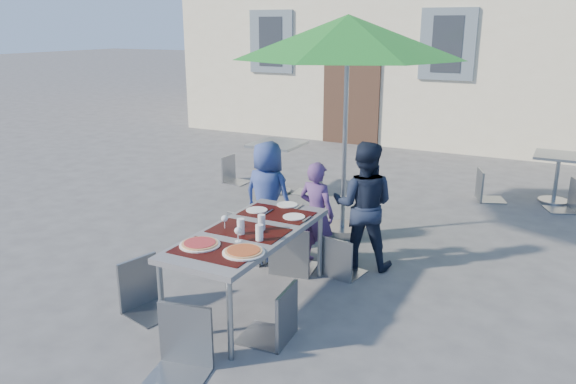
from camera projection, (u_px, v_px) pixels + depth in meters
The scene contains 22 objects.
ground at pixel (263, 303), 5.41m from camera, with size 90.00×90.00×0.00m, color #4B4B4E.
dining_table at pixel (249, 236), 5.19m from camera, with size 0.80×1.85×0.76m.
pizza_near_left at pixel (200, 244), 4.81m from camera, with size 0.35×0.35×0.03m.
pizza_near_right at pixel (244, 251), 4.65m from camera, with size 0.36×0.36×0.03m.
glassware at pixel (249, 227), 5.05m from camera, with size 0.51×0.41×0.15m.
place_settings at pixel (280, 210), 5.71m from camera, with size 0.69×0.53×0.01m.
child_0 at pixel (268, 195), 6.63m from camera, with size 0.63×0.41×1.29m, color #314487.
child_1 at pixel (316, 214), 6.16m from camera, with size 0.43×0.28×1.17m, color #54366F.
child_2 at pixel (363, 205), 6.06m from camera, with size 0.68×0.39×1.40m, color #171F34.
chair_0 at pixel (250, 207), 6.24m from camera, with size 0.55×0.55×1.06m.
chair_1 at pixel (292, 221), 5.90m from camera, with size 0.52×0.52×1.01m.
chair_2 at pixel (342, 233), 5.84m from camera, with size 0.43×0.44×0.85m.
chair_3 at pixel (142, 255), 5.12m from camera, with size 0.51×0.51×0.94m.
chair_4 at pixel (276, 281), 4.62m from camera, with size 0.45×0.45×0.94m.
chair_5 at pixel (178, 304), 4.15m from camera, with size 0.53×0.53×1.00m.
patio_umbrella at pixel (348, 38), 6.49m from camera, with size 2.75×2.75×2.69m.
cafe_table_0 at pixel (277, 157), 8.81m from camera, with size 0.75×0.75×0.81m.
bg_chair_l_0 at pixel (232, 154), 9.44m from camera, with size 0.40×0.39×0.85m.
bg_chair_r_0 at pixel (313, 162), 8.77m from camera, with size 0.42×0.42×0.88m.
cafe_table_1 at pixel (558, 170), 8.34m from camera, with size 0.69×0.69×0.74m.
bg_chair_l_1 at pixel (488, 167), 8.44m from camera, with size 0.51×0.51×0.89m.
bg_chair_r_1 at pixel (571, 177), 7.96m from camera, with size 0.51×0.51×0.87m.
Camera 1 is at (2.44, -4.22, 2.57)m, focal length 35.00 mm.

